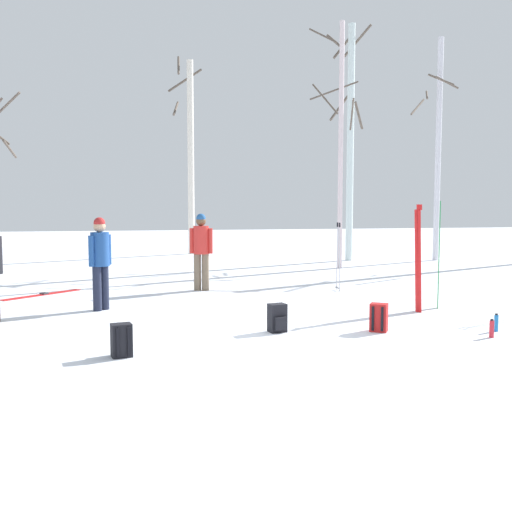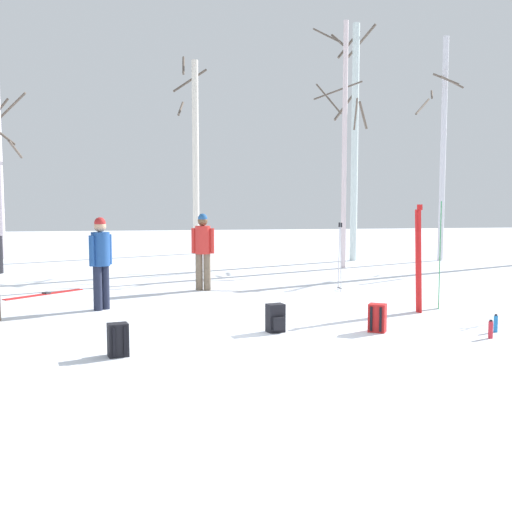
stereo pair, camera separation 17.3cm
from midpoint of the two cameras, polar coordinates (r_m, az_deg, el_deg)
The scene contains 16 objects.
ground_plane at distance 9.68m, azimuth 0.07°, elevation -7.12°, with size 60.00×60.00×0.00m, color white.
person_0 at distance 14.13m, azimuth -5.30°, elevation 0.85°, with size 0.50×0.34×1.72m.
person_2 at distance 11.98m, azimuth -14.25°, elevation -0.11°, with size 0.39×0.41×1.72m.
ski_pair_planted_0 at distance 11.77m, azimuth 13.97°, elevation -0.25°, with size 0.10×0.19×1.95m.
ski_pair_planted_1 at distance 12.29m, azimuth 15.76°, elevation 0.07°, with size 0.09×0.17×2.01m.
ski_pair_lying_0 at distance 14.27m, azimuth -19.01°, elevation -3.30°, with size 1.47×1.43×0.05m.
ski_poles_1 at distance 14.12m, azimuth 7.06°, elevation 0.13°, with size 0.07×0.26×1.52m.
backpack_0 at distance 8.57m, azimuth -12.59°, elevation -7.44°, with size 0.30×0.32×0.44m.
backpack_1 at distance 10.05m, azimuth 10.52°, elevation -5.49°, with size 0.33×0.34×0.44m.
backpack_2 at distance 9.85m, azimuth 1.44°, elevation -5.63°, with size 0.30×0.32×0.44m.
water_bottle_0 at distance 10.55m, azimuth 20.37°, elevation -5.67°, with size 0.06×0.06×0.28m.
water_bottle_1 at distance 10.08m, azimuth 19.99°, elevation -6.17°, with size 0.07×0.07×0.28m.
birch_tree_1 at distance 23.26m, azimuth -6.16°, elevation 9.16°, with size 1.28×1.24×7.13m.
birch_tree_2 at distance 18.68m, azimuth 7.30°, elevation 10.23°, with size 1.62×1.62×7.05m.
birch_tree_3 at distance 20.94m, azimuth 8.21°, elevation 10.54°, with size 1.40×1.38×7.59m.
birch_tree_4 at distance 21.57m, azimuth 15.81°, elevation 9.45°, with size 1.49×1.57×7.15m.
Camera 1 is at (-1.64, -9.31, 2.10)m, focal length 44.45 mm.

